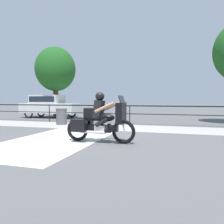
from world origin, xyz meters
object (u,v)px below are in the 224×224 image
object	(u,v)px
motorcycle	(100,120)
tree_behind_car	(55,70)
parked_car	(49,105)
trash_bin	(61,116)

from	to	relation	value
motorcycle	tree_behind_car	distance (m)	10.36
parked_car	motorcycle	bearing A→B (deg)	-44.98
motorcycle	trash_bin	xyz separation A→B (m)	(-3.69, 3.99, -0.27)
tree_behind_car	trash_bin	bearing A→B (deg)	-54.93
trash_bin	motorcycle	bearing A→B (deg)	-47.21
motorcycle	parked_car	size ratio (longest dim) A/B	0.53
motorcycle	parked_car	world-z (taller)	parked_car
motorcycle	tree_behind_car	xyz separation A→B (m)	(-6.30, 7.71, 2.85)
trash_bin	tree_behind_car	world-z (taller)	tree_behind_car
trash_bin	tree_behind_car	bearing A→B (deg)	125.07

